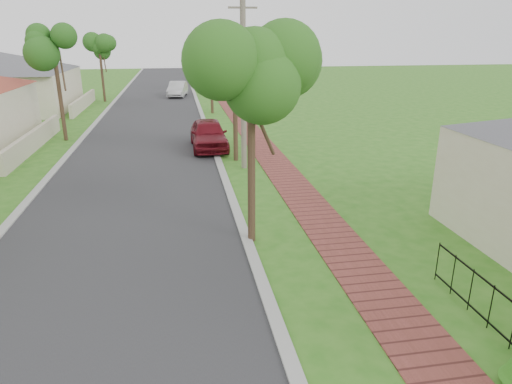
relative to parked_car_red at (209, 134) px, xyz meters
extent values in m
cube|color=#28282B|center=(-3.40, 1.45, -0.77)|extent=(7.00, 120.00, 0.02)
cube|color=#9E9E99|center=(0.25, 1.45, -0.77)|extent=(0.30, 120.00, 0.10)
cube|color=#9E9E99|center=(-7.05, 1.45, -0.77)|extent=(0.30, 120.00, 0.10)
cube|color=brown|center=(2.85, 1.45, -0.77)|extent=(1.50, 120.00, 0.03)
cylinder|color=black|center=(4.50, -16.55, -0.27)|extent=(0.02, 0.02, 1.00)
cylinder|color=black|center=(4.50, -15.89, -0.27)|extent=(0.02, 0.02, 1.00)
cylinder|color=black|center=(4.50, -15.22, -0.27)|extent=(0.02, 0.02, 1.00)
cylinder|color=black|center=(4.50, -14.55, -0.27)|extent=(0.02, 0.02, 1.00)
cylinder|color=#382619|center=(1.10, -2.55, 1.51)|extent=(0.22, 0.22, 4.55)
sphere|color=#154D14|center=(1.10, -2.55, 3.91)|extent=(1.70, 1.70, 1.70)
cylinder|color=#382619|center=(1.10, 11.45, 1.68)|extent=(0.22, 0.22, 4.90)
sphere|color=#154D14|center=(1.10, 11.45, 4.27)|extent=(1.70, 1.70, 1.70)
cylinder|color=#382619|center=(1.10, 25.45, 1.33)|extent=(0.22, 0.22, 4.20)
sphere|color=#154D14|center=(1.10, 25.45, 3.55)|extent=(1.70, 1.70, 1.70)
cylinder|color=#382619|center=(-7.90, 3.45, 1.68)|extent=(0.22, 0.22, 4.90)
sphere|color=#154D14|center=(-7.90, 3.45, 4.27)|extent=(1.70, 1.70, 1.70)
cylinder|color=#382619|center=(-7.90, 19.45, 1.51)|extent=(0.22, 0.22, 4.55)
sphere|color=#154D14|center=(-7.90, 19.45, 3.91)|extent=(1.70, 1.70, 1.70)
cube|color=#BFB299|center=(-9.00, 1.45, -0.27)|extent=(0.25, 10.00, 1.00)
cube|color=#BFB299|center=(-9.00, 15.45, -0.27)|extent=(0.25, 10.00, 1.00)
imported|color=maroon|center=(0.00, 0.00, 0.00)|extent=(1.87, 4.52, 1.53)
imported|color=#BBBBBD|center=(-1.40, 21.77, -0.06)|extent=(2.10, 4.43, 1.40)
cylinder|color=#382619|center=(0.40, -11.55, 1.36)|extent=(0.22, 0.22, 4.26)
sphere|color=#2E661D|center=(0.40, -11.55, 3.61)|extent=(2.12, 2.12, 2.12)
cylinder|color=#73675A|center=(1.30, -3.91, 2.81)|extent=(0.24, 0.24, 7.15)
cube|color=#73675A|center=(1.30, -3.91, 5.98)|extent=(1.20, 0.08, 0.08)
camera|label=1|loc=(-1.54, -23.59, 4.97)|focal=32.00mm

